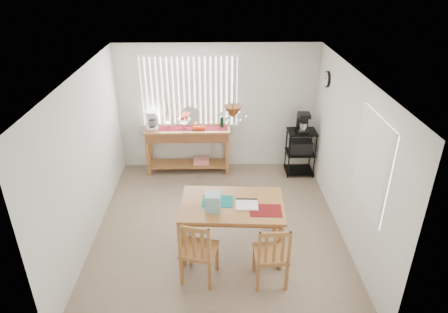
{
  "coord_description": "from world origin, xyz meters",
  "views": [
    {
      "loc": [
        -0.03,
        -5.42,
        4.07
      ],
      "look_at": [
        0.1,
        0.55,
        1.05
      ],
      "focal_mm": 32.0,
      "sensor_mm": 36.0,
      "label": 1
    }
  ],
  "objects_px": {
    "chair_right": "(271,255)",
    "dining_table": "(232,209)",
    "cart_items": "(303,122)",
    "sideboard": "(188,139)",
    "wire_cart": "(301,148)",
    "chair_left": "(198,251)"
  },
  "relations": [
    {
      "from": "cart_items",
      "to": "dining_table",
      "type": "height_order",
      "value": "cart_items"
    },
    {
      "from": "sideboard",
      "to": "chair_right",
      "type": "height_order",
      "value": "chair_right"
    },
    {
      "from": "cart_items",
      "to": "chair_right",
      "type": "bearing_deg",
      "value": -107.58
    },
    {
      "from": "chair_left",
      "to": "sideboard",
      "type": "bearing_deg",
      "value": 95.63
    },
    {
      "from": "dining_table",
      "to": "chair_left",
      "type": "relative_size",
      "value": 1.56
    },
    {
      "from": "cart_items",
      "to": "chair_left",
      "type": "relative_size",
      "value": 0.39
    },
    {
      "from": "cart_items",
      "to": "dining_table",
      "type": "xyz_separation_m",
      "value": [
        -1.49,
        -2.36,
        -0.41
      ]
    },
    {
      "from": "wire_cart",
      "to": "chair_right",
      "type": "relative_size",
      "value": 0.97
    },
    {
      "from": "wire_cart",
      "to": "chair_right",
      "type": "xyz_separation_m",
      "value": [
        -0.98,
        -3.1,
        -0.09
      ]
    },
    {
      "from": "chair_left",
      "to": "dining_table",
      "type": "bearing_deg",
      "value": 54.07
    },
    {
      "from": "cart_items",
      "to": "chair_left",
      "type": "bearing_deg",
      "value": -123.08
    },
    {
      "from": "sideboard",
      "to": "dining_table",
      "type": "bearing_deg",
      "value": -72.44
    },
    {
      "from": "chair_left",
      "to": "wire_cart",
      "type": "bearing_deg",
      "value": 56.83
    },
    {
      "from": "dining_table",
      "to": "chair_right",
      "type": "xyz_separation_m",
      "value": [
        0.5,
        -0.75,
        -0.24
      ]
    },
    {
      "from": "chair_right",
      "to": "dining_table",
      "type": "bearing_deg",
      "value": 123.77
    },
    {
      "from": "cart_items",
      "to": "chair_left",
      "type": "distance_m",
      "value": 3.66
    },
    {
      "from": "cart_items",
      "to": "sideboard",
      "type": "bearing_deg",
      "value": 176.32
    },
    {
      "from": "sideboard",
      "to": "dining_table",
      "type": "xyz_separation_m",
      "value": [
        0.79,
        -2.5,
        -0.01
      ]
    },
    {
      "from": "chair_left",
      "to": "cart_items",
      "type": "bearing_deg",
      "value": 56.92
    },
    {
      "from": "wire_cart",
      "to": "chair_right",
      "type": "height_order",
      "value": "chair_right"
    },
    {
      "from": "wire_cart",
      "to": "chair_left",
      "type": "relative_size",
      "value": 0.95
    },
    {
      "from": "wire_cart",
      "to": "dining_table",
      "type": "height_order",
      "value": "wire_cart"
    }
  ]
}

